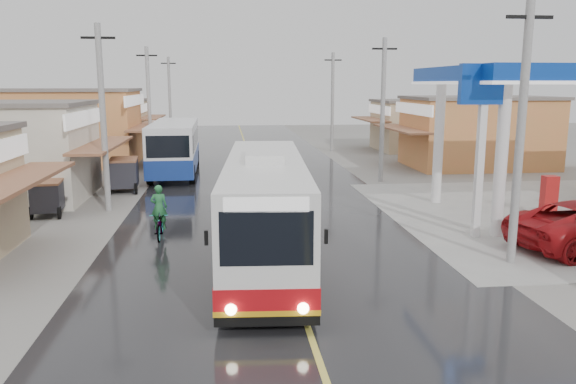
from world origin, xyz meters
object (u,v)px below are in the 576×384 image
at_px(coach_bus, 265,208).
at_px(tricycle_near, 124,173).
at_px(tricycle_far, 47,196).
at_px(cyclist, 160,221).
at_px(second_bus, 175,147).

height_order(coach_bus, tricycle_near, coach_bus).
bearing_deg(tricycle_far, tricycle_near, 59.33).
xyz_separation_m(coach_bus, cyclist, (-3.60, 3.02, -1.04)).
relative_size(coach_bus, second_bus, 1.18).
xyz_separation_m(tricycle_near, tricycle_far, (-2.27, -5.19, -0.13)).
relative_size(tricycle_near, tricycle_far, 1.15).
distance_m(cyclist, tricycle_near, 9.78).
distance_m(second_bus, tricycle_far, 11.37).
distance_m(coach_bus, tricycle_far, 11.34).
bearing_deg(second_bus, tricycle_far, -113.88).
bearing_deg(coach_bus, cyclist, 143.73).
height_order(tricycle_near, tricycle_far, tricycle_near).
relative_size(second_bus, tricycle_near, 4.26).
distance_m(cyclist, tricycle_far, 6.61).
relative_size(coach_bus, tricycle_far, 5.77).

